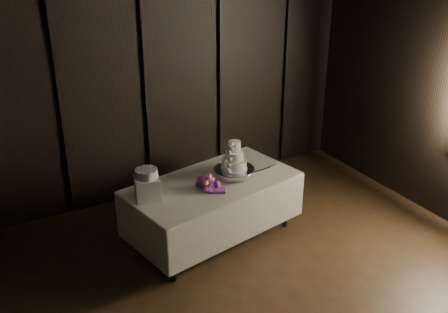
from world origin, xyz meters
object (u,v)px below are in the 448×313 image
Objects in this scene: small_cake at (146,174)px; box_pedestal at (147,188)px; wedding_cake at (233,159)px; display_table at (213,208)px; cake_stand at (234,172)px; bouquet at (207,183)px.

box_pedestal is at bearing 0.00° from small_cake.
wedding_cake reaches higher than small_cake.
box_pedestal is at bearing 161.64° from wedding_cake.
display_table is 1.02m from small_cake.
small_cake reaches higher than display_table.
display_table is at bearing -175.95° from cake_stand.
bouquet reaches higher than cake_stand.
small_cake is at bearing 161.64° from wedding_cake.
display_table is at bearing 162.84° from wedding_cake.
box_pedestal is (-1.07, -0.00, -0.10)m from wedding_cake.
display_table is at bearing -0.22° from box_pedestal.
small_cake is (-0.67, 0.11, 0.23)m from bouquet.
wedding_cake is at bearing 16.33° from bouquet.
box_pedestal is (-1.09, -0.02, 0.08)m from cake_stand.
display_table is at bearing -0.22° from small_cake.
cake_stand reaches higher than display_table.
cake_stand is 2.00× the size of small_cake.
cake_stand is 1.86× the size of box_pedestal.
box_pedestal reaches higher than bouquet.
display_table is 0.63m from wedding_cake.
display_table is 0.44m from bouquet.
wedding_cake is 1.07m from small_cake.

